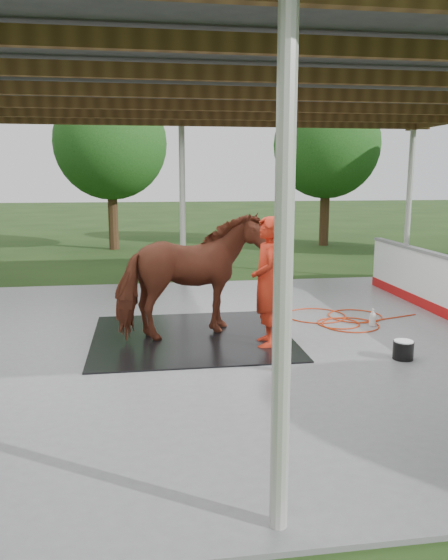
{
  "coord_description": "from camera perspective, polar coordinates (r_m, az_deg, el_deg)",
  "views": [
    {
      "loc": [
        -0.95,
        -8.3,
        2.64
      ],
      "look_at": [
        0.31,
        0.14,
        1.01
      ],
      "focal_mm": 35.0,
      "sensor_mm": 36.0,
      "label": 1
    }
  ],
  "objects": [
    {
      "name": "ground",
      "position": [
        8.76,
        -1.89,
        -6.76
      ],
      "size": [
        100.0,
        100.0,
        0.0
      ],
      "primitive_type": "plane",
      "color": "#1E3814"
    },
    {
      "name": "concrete_slab",
      "position": [
        8.75,
        -1.89,
        -6.61
      ],
      "size": [
        12.0,
        10.0,
        0.05
      ],
      "primitive_type": "cube",
      "color": "slate",
      "rests_on": "ground"
    },
    {
      "name": "pavilion_structure",
      "position": [
        8.45,
        -2.07,
        19.8
      ],
      "size": [
        12.6,
        10.6,
        4.05
      ],
      "color": "beige",
      "rests_on": "ground"
    },
    {
      "name": "tree_belt",
      "position": [
        9.35,
        -0.79,
        17.84
      ],
      "size": [
        28.0,
        28.0,
        5.8
      ],
      "color": "#382314",
      "rests_on": "ground"
    },
    {
      "name": "rubber_mat",
      "position": [
        8.96,
        -3.39,
        -5.95
      ],
      "size": [
        3.18,
        2.99,
        0.02
      ],
      "primitive_type": "cube",
      "color": "black",
      "rests_on": "concrete_slab"
    },
    {
      "name": "horse",
      "position": [
        8.73,
        -3.46,
        0.42
      ],
      "size": [
        2.59,
        1.82,
        2.0
      ],
      "primitive_type": "imported",
      "rotation": [
        0.0,
        0.0,
        1.92
      ],
      "color": "brown",
      "rests_on": "rubber_mat"
    },
    {
      "name": "handler",
      "position": [
        8.34,
        4.49,
        -0.23
      ],
      "size": [
        0.55,
        0.77,
        2.0
      ],
      "primitive_type": "imported",
      "rotation": [
        0.0,
        0.0,
        -1.67
      ],
      "color": "red",
      "rests_on": "concrete_slab"
    },
    {
      "name": "wash_bucket",
      "position": [
        8.3,
        18.22,
        -6.92
      ],
      "size": [
        0.29,
        0.29,
        0.27
      ],
      "color": "black",
      "rests_on": "concrete_slab"
    },
    {
      "name": "soap_bottle_a",
      "position": [
        9.92,
        15.26,
        -3.8
      ],
      "size": [
        0.13,
        0.13,
        0.31
      ],
      "primitive_type": "imported",
      "rotation": [
        0.0,
        0.0,
        -0.07
      ],
      "color": "silver",
      "rests_on": "concrete_slab"
    },
    {
      "name": "hose_coil",
      "position": [
        10.25,
        11.88,
        -4.01
      ],
      "size": [
        2.46,
        1.78,
        0.02
      ],
      "color": "#B7300D",
      "rests_on": "concrete_slab"
    }
  ]
}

